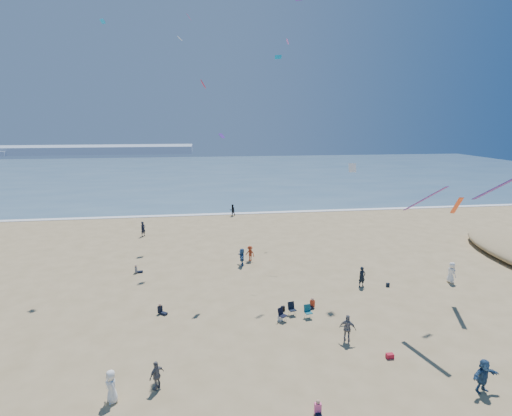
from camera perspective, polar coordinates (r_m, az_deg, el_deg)
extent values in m
cube|color=#476B84|center=(112.38, -7.18, 4.97)|extent=(220.00, 100.00, 0.06)
cube|color=white|center=(63.15, -6.44, -0.91)|extent=(220.00, 1.20, 0.08)
cube|color=#7A8EA8|center=(195.85, -25.56, 7.51)|extent=(110.00, 20.00, 3.20)
imported|color=slate|center=(24.47, -13.99, -22.17)|extent=(0.98, 1.00, 1.69)
imported|color=black|center=(37.29, 14.91, -9.48)|extent=(0.76, 0.58, 1.85)
imported|color=black|center=(53.05, -15.83, -2.89)|extent=(0.80, 0.83, 1.92)
imported|color=white|center=(24.22, -19.95, -22.81)|extent=(0.93, 1.06, 1.82)
imported|color=gray|center=(28.55, 12.95, -16.42)|extent=(1.20, 0.97, 1.92)
imported|color=#2D537D|center=(26.70, 29.73, -20.07)|extent=(1.85, 0.92, 1.91)
imported|color=black|center=(61.90, -3.40, -0.30)|extent=(1.05, 0.93, 1.80)
imported|color=#9E3116|center=(42.35, -0.86, -6.50)|extent=(1.20, 1.14, 1.63)
imported|color=white|center=(41.02, 26.13, -8.26)|extent=(0.76, 1.03, 1.93)
imported|color=#366195|center=(41.10, -2.04, -6.99)|extent=(0.65, 1.70, 1.80)
cube|color=white|center=(30.78, 3.47, -15.44)|extent=(0.35, 0.20, 0.40)
cube|color=black|center=(32.21, 3.86, -14.13)|extent=(0.30, 0.22, 0.38)
cube|color=#B71A2F|center=(27.94, 18.57, -19.39)|extent=(0.45, 0.30, 0.30)
cube|color=black|center=(38.20, 18.31, -10.38)|extent=(0.28, 0.18, 0.34)
cube|color=#C42257|center=(49.12, -9.57, 25.32)|extent=(0.54, 0.66, 0.65)
cube|color=#0986D8|center=(44.43, -21.06, 23.63)|extent=(0.62, 0.59, 0.38)
cube|color=#0CA5C7|center=(42.79, 3.18, 20.74)|extent=(0.71, 0.47, 0.40)
cube|color=white|center=(55.56, -10.83, 22.70)|extent=(0.55, 0.56, 0.52)
cube|color=#502595|center=(34.81, -4.92, 10.24)|extent=(0.62, 0.85, 0.39)
cube|color=silver|center=(33.07, 13.61, 5.61)|extent=(0.61, 0.32, 0.70)
cube|color=pink|center=(56.39, 4.53, 22.63)|extent=(0.48, 0.52, 0.69)
cube|color=red|center=(28.73, -7.56, 17.15)|extent=(0.33, 0.75, 0.54)
cube|color=#69238C|center=(30.06, 22.96, 1.20)|extent=(0.35, 3.14, 2.21)
cube|color=#EB4718|center=(36.26, 26.73, 0.30)|extent=(0.35, 2.64, 1.87)
cube|color=#53238D|center=(21.62, 32.59, 3.32)|extent=(0.35, 3.30, 2.33)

